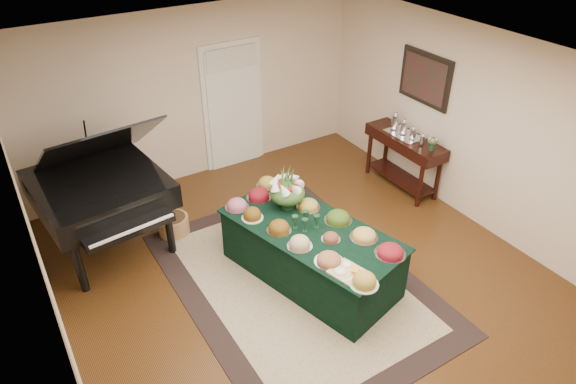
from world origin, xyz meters
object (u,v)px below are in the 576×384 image
buffet_table (310,253)px  grand_piano (100,188)px  mahogany_sideboard (404,148)px  floral_centerpiece (287,189)px

buffet_table → grand_piano: size_ratio=1.23×
buffet_table → mahogany_sideboard: 2.66m
floral_centerpiece → grand_piano: grand_piano is taller
buffet_table → floral_centerpiece: floral_centerpiece is taller
floral_centerpiece → mahogany_sideboard: bearing=11.6°
buffet_table → grand_piano: (-1.94, 1.91, 0.55)m
buffet_table → floral_centerpiece: bearing=89.9°
buffet_table → floral_centerpiece: size_ratio=5.32×
floral_centerpiece → mahogany_sideboard: (2.43, 0.50, -0.33)m
floral_centerpiece → mahogany_sideboard: size_ratio=0.33×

